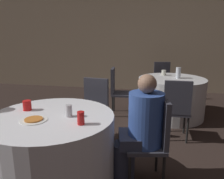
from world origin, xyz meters
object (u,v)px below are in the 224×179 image
object	(u,v)px
chair_far_south	(176,106)
person_blue_shirt	(139,129)
chair_far_west	(117,88)
bottle_far	(178,73)
soda_can_silver	(69,111)
table_far	(171,97)
chair_far_north	(162,78)
chair_near_north	(94,105)
soda_can_red	(81,118)
pizza_plate_near	(34,120)
table_near	(54,149)
chair_near_east	(155,134)

from	to	relation	value
chair_far_south	person_blue_shirt	bearing A→B (deg)	-113.73
chair_far_west	bottle_far	distance (m)	1.20
chair_far_south	soda_can_silver	distance (m)	1.71
table_far	soda_can_silver	size ratio (longest dim) A/B	10.32
chair_far_west	chair_far_north	xyz separation A→B (m)	(0.90, 1.14, 0.00)
person_blue_shirt	table_far	bearing A→B (deg)	-23.65
chair_near_north	chair_far_south	distance (m)	1.21
chair_far_west	chair_far_south	world-z (taller)	same
chair_far_north	soda_can_red	bearing A→B (deg)	68.56
chair_far_north	soda_can_silver	distance (m)	3.47
chair_far_west	chair_far_north	world-z (taller)	same
chair_far_south	chair_near_north	bearing A→B (deg)	-170.76
soda_can_red	chair_far_north	bearing A→B (deg)	76.48
chair_near_north	pizza_plate_near	distance (m)	1.24
table_near	pizza_plate_near	size ratio (longest dim) A/B	4.95
person_blue_shirt	bottle_far	xyz separation A→B (m)	(0.58, 2.14, 0.26)
chair_near_east	chair_far_west	world-z (taller)	same
soda_can_silver	chair_far_south	bearing A→B (deg)	46.55
chair_near_north	chair_far_south	size ratio (longest dim) A/B	1.00
chair_far_north	person_blue_shirt	world-z (taller)	person_blue_shirt
table_far	bottle_far	distance (m)	0.49
chair_far_west	chair_far_north	distance (m)	1.45
chair_near_east	bottle_far	world-z (taller)	bottle_far
chair_far_west	chair_near_east	bearing A→B (deg)	14.79
bottle_far	chair_near_north	bearing A→B (deg)	-135.72
table_far	chair_far_south	size ratio (longest dim) A/B	1.35
chair_far_west	bottle_far	xyz separation A→B (m)	(1.15, 0.13, 0.31)
chair_near_north	chair_near_east	bearing A→B (deg)	144.81
soda_can_silver	soda_can_red	distance (m)	0.25
soda_can_red	soda_can_silver	bearing A→B (deg)	137.40
table_far	chair_far_south	world-z (taller)	chair_far_south
person_blue_shirt	chair_far_north	bearing A→B (deg)	-17.02
table_near	soda_can_red	size ratio (longest dim) A/B	10.45
person_blue_shirt	chair_far_south	bearing A→B (deg)	-34.89
chair_far_north	pizza_plate_near	xyz separation A→B (m)	(-1.31, -3.47, 0.21)
table_near	soda_can_red	xyz separation A→B (m)	(0.37, -0.15, 0.44)
table_far	chair_far_north	world-z (taller)	chair_far_north
chair_far_north	pizza_plate_near	bearing A→B (deg)	61.39
chair_far_west	chair_far_south	bearing A→B (deg)	42.27
chair_near_north	soda_can_red	bearing A→B (deg)	108.51
person_blue_shirt	pizza_plate_near	xyz separation A→B (m)	(-0.99, -0.32, 0.16)
chair_far_west	bottle_far	world-z (taller)	bottle_far
table_far	pizza_plate_near	size ratio (longest dim) A/B	4.88
table_near	chair_far_north	distance (m)	3.54
chair_far_north	bottle_far	world-z (taller)	bottle_far
soda_can_silver	soda_can_red	world-z (taller)	same
soda_can_silver	bottle_far	world-z (taller)	bottle_far
chair_near_east	pizza_plate_near	size ratio (longest dim) A/B	3.60
bottle_far	soda_can_silver	bearing A→B (deg)	-118.89
chair_far_north	chair_near_north	bearing A→B (deg)	57.38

